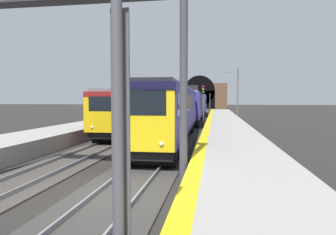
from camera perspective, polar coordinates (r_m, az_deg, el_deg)
ground_plane at (r=10.26m, az=-9.50°, el=-14.75°), size 320.00×320.00×0.00m
platform_right at (r=9.67m, az=15.09°, el=-12.92°), size 112.00×3.79×0.98m
platform_right_edge_strip at (r=9.51m, az=5.09°, el=-10.00°), size 112.00×0.50×0.01m
track_main_line at (r=10.25m, az=-9.50°, el=-14.54°), size 160.00×3.19×0.21m
track_adjacent_line at (r=12.21m, az=-29.01°, el=-11.96°), size 160.00×2.95×0.21m
train_main_approaching at (r=39.99m, az=4.58°, el=2.38°), size 55.92×3.09×5.05m
train_adjacent_platform at (r=38.40m, az=-1.95°, el=2.13°), size 38.35×3.00×3.92m
railway_signal_near at (r=4.32m, az=-9.62°, el=3.50°), size 0.39×0.38×5.52m
railway_signal_mid at (r=34.50m, az=6.78°, el=3.10°), size 0.39×0.38×4.83m
railway_signal_far at (r=79.37m, az=8.08°, el=3.32°), size 0.39×0.38×4.76m
overhead_signal_gantry at (r=11.70m, az=-18.42°, el=15.39°), size 0.70×8.59×7.54m
tunnel_portal at (r=100.96m, az=6.11°, el=4.16°), size 2.84×18.28×11.06m
catenary_mast_near at (r=45.51m, az=13.22°, el=4.54°), size 0.22×2.44×7.85m
catenary_mast_far at (r=48.59m, az=-7.37°, el=4.52°), size 0.22×2.43×7.81m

